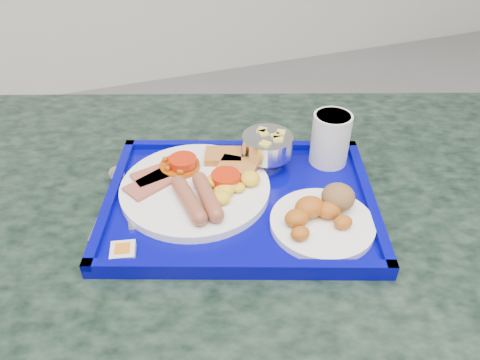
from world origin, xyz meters
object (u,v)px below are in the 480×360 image
object	(u,v)px
juice_cup	(331,137)
fruit_bowl	(268,146)
tray	(240,201)
main_plate	(200,185)
bread_plate	(323,215)
table	(243,284)

from	to	relation	value
juice_cup	fruit_bowl	bearing A→B (deg)	165.62
tray	main_plate	world-z (taller)	main_plate
bread_plate	main_plate	bearing A→B (deg)	137.65
main_plate	fruit_bowl	distance (m)	0.15
tray	bread_plate	bearing A→B (deg)	-45.03
bread_plate	juice_cup	xyz separation A→B (m)	(0.09, 0.15, 0.04)
table	bread_plate	world-z (taller)	bread_plate
bread_plate	juice_cup	distance (m)	0.18
main_plate	juice_cup	size ratio (longest dim) A/B	2.62
table	fruit_bowl	world-z (taller)	fruit_bowl
fruit_bowl	juice_cup	xyz separation A→B (m)	(0.11, -0.03, 0.01)
table	fruit_bowl	xyz separation A→B (m)	(0.08, 0.08, 0.26)
fruit_bowl	main_plate	bearing A→B (deg)	-166.08
tray	fruit_bowl	world-z (taller)	fruit_bowl
main_plate	fruit_bowl	world-z (taller)	fruit_bowl
main_plate	fruit_bowl	xyz separation A→B (m)	(0.14, 0.03, 0.03)
tray	bread_plate	distance (m)	0.15
table	tray	size ratio (longest dim) A/B	2.74
table	juice_cup	size ratio (longest dim) A/B	15.03
main_plate	table	bearing A→B (deg)	-37.22
bread_plate	tray	bearing A→B (deg)	134.97
tray	bread_plate	xyz separation A→B (m)	(0.10, -0.10, 0.02)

